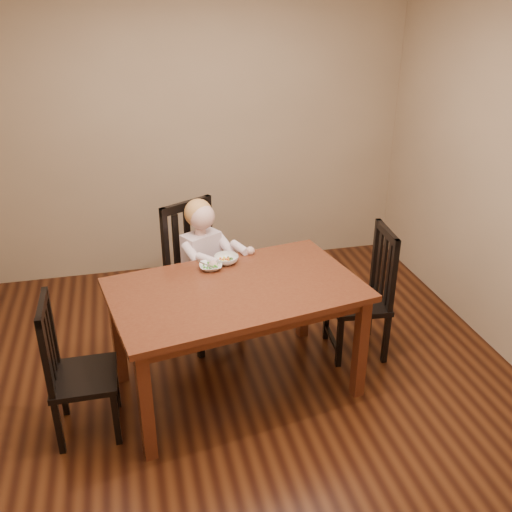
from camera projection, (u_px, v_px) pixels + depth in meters
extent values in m
cube|color=#48230F|center=(244.00, 381.00, 4.12)|extent=(4.00, 4.00, 0.01)
cube|color=#987F60|center=(197.00, 132.00, 5.30)|extent=(4.00, 0.01, 2.70)
cube|color=#987F60|center=(378.00, 424.00, 1.79)|extent=(4.00, 0.01, 2.70)
cube|color=#4D2012|center=(236.00, 290.00, 3.73)|extent=(1.76, 1.24, 0.04)
cube|color=#4D2012|center=(236.00, 298.00, 3.76)|extent=(1.61, 1.09, 0.09)
cube|color=#4D2012|center=(146.00, 407.00, 3.30)|extent=(0.09, 0.09, 0.77)
cube|color=#4D2012|center=(360.00, 348.00, 3.83)|extent=(0.09, 0.09, 0.77)
cube|color=#4D2012|center=(118.00, 335.00, 3.98)|extent=(0.09, 0.09, 0.77)
cube|color=#4D2012|center=(303.00, 293.00, 4.51)|extent=(0.09, 0.09, 0.77)
cube|color=black|center=(205.00, 286.00, 4.45)|extent=(0.64, 0.63, 0.04)
cube|color=black|center=(211.00, 295.00, 4.81)|extent=(0.06, 0.06, 0.45)
cube|color=black|center=(170.00, 312.00, 4.56)|extent=(0.06, 0.06, 0.45)
cube|color=black|center=(241.00, 313.00, 4.55)|extent=(0.06, 0.06, 0.45)
cube|color=black|center=(200.00, 332.00, 4.30)|extent=(0.06, 0.06, 0.45)
cube|color=black|center=(209.00, 232.00, 4.56)|extent=(0.06, 0.06, 0.62)
cube|color=black|center=(165.00, 247.00, 4.31)|extent=(0.06, 0.06, 0.62)
cube|color=black|center=(186.00, 206.00, 4.32)|extent=(0.42, 0.25, 0.07)
cube|color=black|center=(199.00, 239.00, 4.52)|extent=(0.05, 0.04, 0.53)
cube|color=black|center=(188.00, 243.00, 4.45)|extent=(0.05, 0.04, 0.53)
cube|color=black|center=(176.00, 247.00, 4.39)|extent=(0.05, 0.04, 0.53)
cube|color=black|center=(84.00, 377.00, 3.52)|extent=(0.40, 0.42, 0.04)
cube|color=black|center=(63.00, 390.00, 3.73)|extent=(0.04, 0.04, 0.38)
cube|color=black|center=(59.00, 428.00, 3.42)|extent=(0.04, 0.04, 0.38)
cube|color=black|center=(116.00, 383.00, 3.80)|extent=(0.04, 0.04, 0.38)
cube|color=black|center=(116.00, 419.00, 3.49)|extent=(0.04, 0.04, 0.38)
cube|color=black|center=(51.00, 326.00, 3.52)|extent=(0.04, 0.04, 0.53)
cube|color=black|center=(45.00, 360.00, 3.20)|extent=(0.04, 0.04, 0.53)
cube|color=black|center=(42.00, 307.00, 3.26)|extent=(0.04, 0.39, 0.06)
cube|color=black|center=(51.00, 337.00, 3.45)|extent=(0.02, 0.04, 0.46)
cube|color=black|center=(49.00, 346.00, 3.37)|extent=(0.02, 0.04, 0.46)
cube|color=black|center=(48.00, 355.00, 3.29)|extent=(0.02, 0.04, 0.46)
cube|color=black|center=(357.00, 302.00, 4.30)|extent=(0.46, 0.47, 0.04)
cube|color=black|center=(386.00, 339.00, 4.25)|extent=(0.04, 0.04, 0.41)
cube|color=black|center=(370.00, 313.00, 4.59)|extent=(0.04, 0.04, 0.41)
cube|color=black|center=(339.00, 343.00, 4.20)|extent=(0.04, 0.04, 0.41)
cube|color=black|center=(326.00, 316.00, 4.54)|extent=(0.04, 0.04, 0.41)
cube|color=black|center=(393.00, 276.00, 4.02)|extent=(0.04, 0.04, 0.57)
cube|color=black|center=(375.00, 254.00, 4.36)|extent=(0.04, 0.04, 0.57)
cube|color=black|center=(387.00, 233.00, 4.08)|extent=(0.07, 0.42, 0.06)
cube|color=black|center=(388.00, 274.00, 4.12)|extent=(0.02, 0.05, 0.49)
cube|color=black|center=(384.00, 268.00, 4.20)|extent=(0.02, 0.05, 0.49)
cube|color=black|center=(379.00, 262.00, 4.29)|extent=(0.02, 0.05, 0.49)
imported|color=white|center=(211.00, 267.00, 3.95)|extent=(0.17, 0.17, 0.04)
imported|color=white|center=(226.00, 259.00, 4.03)|extent=(0.23, 0.23, 0.05)
cube|color=silver|center=(206.00, 265.00, 3.90)|extent=(0.13, 0.08, 0.05)
cube|color=silver|center=(206.00, 267.00, 3.91)|extent=(0.05, 0.04, 0.01)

